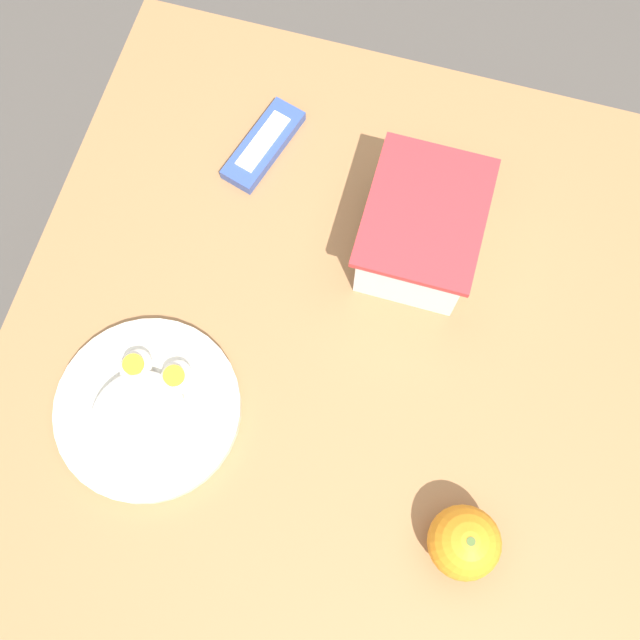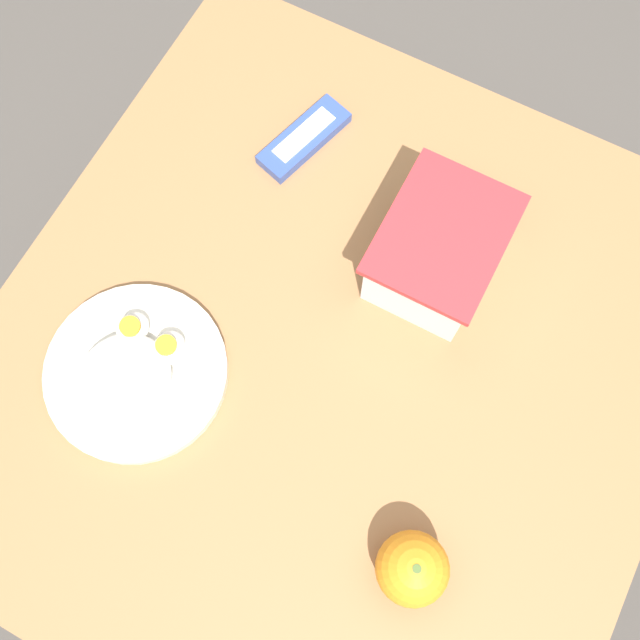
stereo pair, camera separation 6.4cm
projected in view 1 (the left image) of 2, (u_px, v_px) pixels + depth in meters
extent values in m
plane|color=#4C4742|center=(332.00, 439.00, 1.67)|extent=(10.00, 10.00, 0.00)
cube|color=#996B42|center=(340.00, 358.00, 1.01)|extent=(0.96, 0.90, 0.03)
cylinder|color=brown|center=(203.00, 158.00, 1.51)|extent=(0.06, 0.06, 0.68)
cylinder|color=brown|center=(43.00, 585.00, 1.26)|extent=(0.06, 0.06, 0.68)
cylinder|color=brown|center=(589.00, 256.00, 1.44)|extent=(0.06, 0.06, 0.68)
cube|color=white|center=(421.00, 230.00, 1.00)|extent=(0.18, 0.14, 0.10)
cube|color=beige|center=(419.00, 236.00, 1.02)|extent=(0.16, 0.13, 0.06)
cube|color=red|center=(426.00, 212.00, 0.95)|extent=(0.19, 0.15, 0.01)
ellipsoid|color=tan|center=(427.00, 195.00, 1.01)|extent=(0.06, 0.05, 0.02)
ellipsoid|color=tan|center=(421.00, 228.00, 0.99)|extent=(0.06, 0.05, 0.03)
ellipsoid|color=tan|center=(416.00, 261.00, 0.98)|extent=(0.05, 0.05, 0.03)
sphere|color=orange|center=(464.00, 543.00, 0.88)|extent=(0.09, 0.09, 0.09)
cylinder|color=#4C662D|center=(471.00, 541.00, 0.84)|extent=(0.01, 0.01, 0.00)
cylinder|color=silver|center=(148.00, 409.00, 0.97)|extent=(0.24, 0.24, 0.02)
ellipsoid|color=white|center=(138.00, 420.00, 0.94)|extent=(0.13, 0.12, 0.03)
ellipsoid|color=white|center=(136.00, 367.00, 0.96)|extent=(0.05, 0.04, 0.03)
cylinder|color=#F4A823|center=(133.00, 364.00, 0.95)|extent=(0.03, 0.03, 0.01)
ellipsoid|color=white|center=(176.00, 378.00, 0.96)|extent=(0.05, 0.04, 0.03)
cylinder|color=#F4A823|center=(174.00, 376.00, 0.94)|extent=(0.03, 0.03, 0.01)
cube|color=#334C9E|center=(264.00, 145.00, 1.09)|extent=(0.16, 0.09, 0.02)
cube|color=white|center=(263.00, 141.00, 1.08)|extent=(0.11, 0.06, 0.00)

